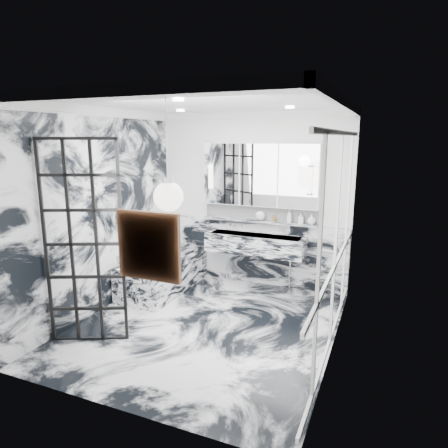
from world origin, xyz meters
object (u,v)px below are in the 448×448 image
at_px(crittall_door, 84,244).
at_px(mirror_cabinet, 260,175).
at_px(bathtub, 163,273).
at_px(trough_sink, 255,244).

bearing_deg(crittall_door, mirror_cabinet, 39.02).
bearing_deg(bathtub, trough_sink, 26.48).
relative_size(crittall_door, mirror_cabinet, 1.26).
bearing_deg(crittall_door, bathtub, 66.62).
height_order(trough_sink, bathtub, trough_sink).
xyz_separation_m(crittall_door, trough_sink, (1.29, 2.42, -0.47)).
relative_size(crittall_door, trough_sink, 1.50).
bearing_deg(mirror_cabinet, bathtub, -147.94).
bearing_deg(mirror_cabinet, trough_sink, -90.00).
relative_size(mirror_cabinet, bathtub, 1.15).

